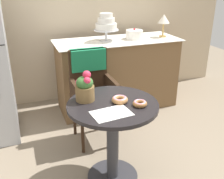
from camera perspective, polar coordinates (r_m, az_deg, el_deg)
The scene contains 11 objects.
ground_plane at distance 2.49m, azimuth 0.12°, elevation -17.99°, with size 8.00×8.00×0.00m, color gray.
cafe_table at distance 2.19m, azimuth 0.13°, elevation -7.93°, with size 0.72×0.72×0.72m.
wicker_chair at distance 2.75m, azimuth -4.46°, elevation 1.78°, with size 0.42×0.45×0.95m.
paper_napkin at distance 1.94m, azimuth -0.13°, elevation -5.10°, with size 0.28×0.19×0.00m, color white.
donut_front at distance 2.10m, azimuth 1.70°, elevation -2.15°, with size 0.13×0.13×0.04m.
donut_mid at distance 2.06m, azimuth 5.94°, elevation -2.92°, with size 0.11×0.11×0.04m.
flower_vase at distance 2.11m, azimuth -5.82°, elevation 0.49°, with size 0.15×0.15×0.24m.
display_counter at distance 3.50m, azimuth 1.15°, elevation 3.32°, with size 1.56×0.62×0.90m.
tiered_cake_stand at distance 3.28m, azimuth -1.25°, elevation 13.68°, with size 0.30×0.30×0.33m.
round_layer_cake at distance 3.43m, azimuth 4.74°, elevation 11.56°, with size 0.21×0.21×0.14m.
table_lamp at distance 3.57m, azimuth 10.94°, elevation 14.32°, with size 0.15×0.15×0.28m.
Camera 1 is at (-0.66, -1.76, 1.64)m, focal length 43.09 mm.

